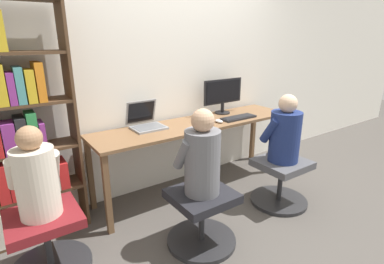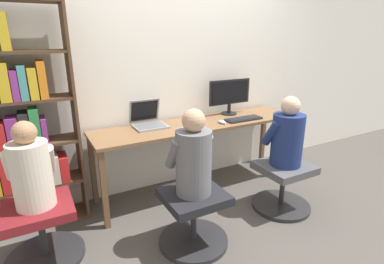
# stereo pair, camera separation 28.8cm
# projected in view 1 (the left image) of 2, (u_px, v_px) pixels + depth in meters

# --- Properties ---
(ground_plane) EXTENTS (14.00, 14.00, 0.00)m
(ground_plane) POSITION_uv_depth(u_px,v_px,m) (212.00, 197.00, 3.21)
(ground_plane) COLOR #4C4742
(wall_back) EXTENTS (10.00, 0.05, 2.60)m
(wall_back) POSITION_uv_depth(u_px,v_px,m) (180.00, 69.00, 3.30)
(wall_back) COLOR white
(wall_back) RESTS_ON ground_plane
(desk) EXTENTS (2.30, 0.56, 0.77)m
(desk) POSITION_uv_depth(u_px,v_px,m) (198.00, 129.00, 3.21)
(desk) COLOR brown
(desk) RESTS_ON ground_plane
(desktop_monitor) EXTENTS (0.55, 0.18, 0.41)m
(desktop_monitor) POSITION_uv_depth(u_px,v_px,m) (223.00, 94.00, 3.50)
(desktop_monitor) COLOR black
(desktop_monitor) RESTS_ON desk
(laptop) EXTENTS (0.32, 0.33, 0.26)m
(laptop) POSITION_uv_depth(u_px,v_px,m) (146.00, 122.00, 3.00)
(laptop) COLOR gray
(laptop) RESTS_ON desk
(keyboard) EXTENTS (0.42, 0.15, 0.03)m
(keyboard) POSITION_uv_depth(u_px,v_px,m) (239.00, 118.00, 3.33)
(keyboard) COLOR #232326
(keyboard) RESTS_ON desk
(computer_mouse_by_keyboard) EXTENTS (0.06, 0.11, 0.03)m
(computer_mouse_by_keyboard) POSITION_uv_depth(u_px,v_px,m) (219.00, 121.00, 3.18)
(computer_mouse_by_keyboard) COLOR silver
(computer_mouse_by_keyboard) RESTS_ON desk
(office_chair_left) EXTENTS (0.58, 0.58, 0.47)m
(office_chair_left) POSITION_uv_depth(u_px,v_px,m) (280.00, 180.00, 3.05)
(office_chair_left) COLOR #262628
(office_chair_left) RESTS_ON ground_plane
(office_chair_right) EXTENTS (0.58, 0.58, 0.47)m
(office_chair_right) POSITION_uv_depth(u_px,v_px,m) (202.00, 216.00, 2.44)
(office_chair_right) COLOR #262628
(office_chair_right) RESTS_ON ground_plane
(person_at_monitor) EXTENTS (0.36, 0.33, 0.67)m
(person_at_monitor) POSITION_uv_depth(u_px,v_px,m) (285.00, 133.00, 2.90)
(person_at_monitor) COLOR navy
(person_at_monitor) RESTS_ON office_chair_left
(person_at_laptop) EXTENTS (0.34, 0.32, 0.68)m
(person_at_laptop) POSITION_uv_depth(u_px,v_px,m) (202.00, 157.00, 2.29)
(person_at_laptop) COLOR slate
(person_at_laptop) RESTS_ON office_chair_right
(bookshelf) EXTENTS (0.76, 0.28, 1.92)m
(bookshelf) POSITION_uv_depth(u_px,v_px,m) (17.00, 137.00, 2.33)
(bookshelf) COLOR #513823
(bookshelf) RESTS_ON ground_plane
(office_chair_side) EXTENTS (0.58, 0.58, 0.47)m
(office_chair_side) POSITION_uv_depth(u_px,v_px,m) (47.00, 241.00, 2.15)
(office_chair_side) COLOR #262628
(office_chair_side) RESTS_ON ground_plane
(person_near_shelf) EXTENTS (0.33, 0.31, 0.64)m
(person_near_shelf) POSITION_uv_depth(u_px,v_px,m) (36.00, 177.00, 2.00)
(person_near_shelf) COLOR beige
(person_near_shelf) RESTS_ON office_chair_side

